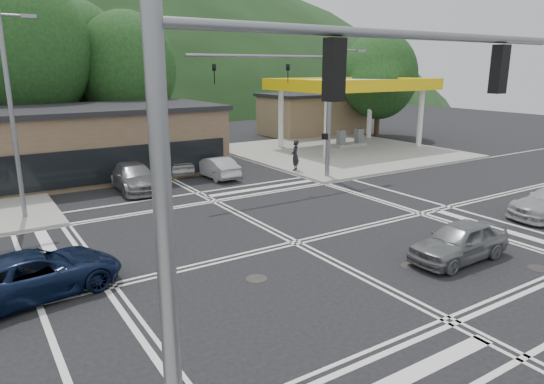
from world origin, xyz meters
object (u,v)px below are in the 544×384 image
car_queue_a (215,167)px  car_northbound (134,177)px  car_grey_center (459,241)px  car_queue_b (177,163)px  pedestrian (295,155)px  car_blue_west (36,274)px

car_queue_a → car_northbound: 5.20m
car_grey_center → car_northbound: (-6.51, 16.23, 0.04)m
car_queue_a → car_queue_b: car_queue_b is taller
car_queue_a → car_queue_b: bearing=-61.9°
car_queue_b → car_grey_center: bearing=107.8°
car_grey_center → pedestrian: bearing=165.5°
car_queue_b → car_blue_west: bearing=63.7°
car_queue_b → car_northbound: 4.67m
car_blue_west → car_northbound: (6.45, 11.18, 0.04)m
car_queue_b → pedestrian: 7.65m
car_blue_west → car_queue_b: car_blue_west is taller
car_queue_b → pedestrian: size_ratio=2.05×
car_blue_west → car_queue_a: size_ratio=1.25×
car_queue_a → car_blue_west: bearing=42.0°
car_queue_a → car_grey_center: bearing=91.8°
car_blue_west → pedestrian: size_ratio=2.52×
car_queue_a → car_northbound: size_ratio=0.79×
pedestrian → car_grey_center: bearing=34.5°
car_northbound → car_queue_b: bearing=40.2°
car_blue_west → car_grey_center: size_ratio=1.22×
car_grey_center → car_queue_b: 19.33m
car_blue_west → car_grey_center: (12.96, -5.05, 0.01)m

